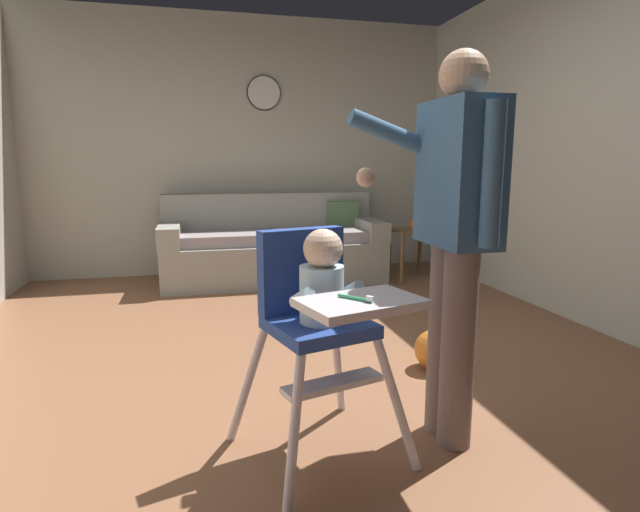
{
  "coord_description": "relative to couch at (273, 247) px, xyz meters",
  "views": [
    {
      "loc": [
        -0.55,
        -2.6,
        1.17
      ],
      "look_at": [
        -0.02,
        -0.45,
        0.77
      ],
      "focal_mm": 28.69,
      "sensor_mm": 36.0,
      "label": 1
    }
  ],
  "objects": [
    {
      "name": "wall_clock",
      "position": [
        0.0,
        0.48,
        1.56
      ],
      "size": [
        0.36,
        0.04,
        0.36
      ],
      "color": "white"
    },
    {
      "name": "wall_far",
      "position": [
        -0.21,
        0.52,
        1.0
      ],
      "size": [
        5.16,
        0.06,
        2.67
      ],
      "primitive_type": "cube",
      "color": "#B9BAAB",
      "rests_on": "ground"
    },
    {
      "name": "adult_standing",
      "position": [
        0.25,
        -3.21,
        0.57
      ],
      "size": [
        0.51,
        0.5,
        1.59
      ],
      "rotation": [
        0.0,
        0.0,
        3.13
      ],
      "color": "#705D58",
      "rests_on": "ground"
    },
    {
      "name": "toy_ball",
      "position": [
        0.54,
        -2.51,
        -0.22
      ],
      "size": [
        0.23,
        0.23,
        0.23
      ],
      "primitive_type": "sphere",
      "color": "orange",
      "rests_on": "ground"
    },
    {
      "name": "couch",
      "position": [
        0.0,
        0.0,
        0.0
      ],
      "size": [
        2.18,
        0.86,
        0.86
      ],
      "rotation": [
        0.0,
        0.0,
        -1.57
      ],
      "color": "gray",
      "rests_on": "ground"
    },
    {
      "name": "high_chair",
      "position": [
        -0.31,
        -3.2,
        0.31
      ],
      "size": [
        0.73,
        0.82,
        0.93
      ],
      "rotation": [
        0.0,
        0.0,
        -1.31
      ],
      "color": "silver",
      "rests_on": "ground"
    },
    {
      "name": "sippy_cup",
      "position": [
        1.37,
        -0.36,
        0.24
      ],
      "size": [
        0.07,
        0.07,
        0.1
      ],
      "primitive_type": "cylinder",
      "color": "orange",
      "rests_on": "side_table"
    },
    {
      "name": "wall_right",
      "position": [
        2.0,
        -2.16,
        1.0
      ],
      "size": [
        0.06,
        6.5,
        2.67
      ],
      "primitive_type": "cube",
      "color": "#B9BCAE",
      "rests_on": "ground"
    },
    {
      "name": "ground",
      "position": [
        -0.21,
        -2.46,
        -0.38
      ],
      "size": [
        5.96,
        7.5,
        0.1
      ],
      "primitive_type": "cube",
      "color": "brown"
    },
    {
      "name": "side_table",
      "position": [
        1.35,
        -0.36,
        0.05
      ],
      "size": [
        0.4,
        0.4,
        0.52
      ],
      "color": "brown",
      "rests_on": "ground"
    }
  ]
}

